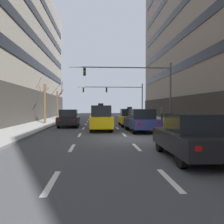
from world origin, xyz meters
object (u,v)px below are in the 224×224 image
at_px(traffic_signal_0, 139,80).
at_px(car_driving_6, 100,115).
at_px(taxi_driving_1, 129,118).
at_px(taxi_driving_4, 101,118).
at_px(car_driving_2, 141,121).
at_px(car_driving_3, 99,114).
at_px(street_tree_0, 58,103).
at_px(pedestrian_1, 162,113).
at_px(car_driving_5, 69,118).
at_px(car_driving_0, 191,137).
at_px(traffic_signal_1, 118,93).
at_px(street_tree_2, 45,102).

bearing_deg(traffic_signal_0, car_driving_6, 133.72).
xyz_separation_m(taxi_driving_1, taxi_driving_4, (-2.92, -4.26, 0.16)).
xyz_separation_m(car_driving_2, car_driving_3, (-2.93, 19.16, -0.03)).
xyz_separation_m(street_tree_0, pedestrian_1, (14.45, -2.90, -1.34)).
bearing_deg(car_driving_5, car_driving_0, -66.85).
height_order(car_driving_2, car_driving_3, car_driving_2).
height_order(car_driving_0, car_driving_6, car_driving_0).
bearing_deg(traffic_signal_1, street_tree_2, -120.73).
bearing_deg(taxi_driving_1, car_driving_5, -175.57).
relative_size(car_driving_0, pedestrian_1, 2.58).
relative_size(car_driving_0, taxi_driving_4, 1.06).
bearing_deg(traffic_signal_1, car_driving_2, -91.29).
bearing_deg(traffic_signal_1, car_driving_0, -90.88).
height_order(car_driving_0, taxi_driving_1, taxi_driving_1).
bearing_deg(taxi_driving_4, street_tree_0, 110.82).
height_order(car_driving_6, street_tree_0, street_tree_0).
relative_size(car_driving_3, traffic_signal_0, 0.39).
height_order(car_driving_6, traffic_signal_1, traffic_signal_1).
distance_m(car_driving_2, traffic_signal_1, 24.67).
xyz_separation_m(taxi_driving_1, car_driving_3, (-2.77, 13.94, -0.02)).
bearing_deg(car_driving_0, street_tree_2, 117.20).
relative_size(car_driving_2, taxi_driving_4, 1.13).
distance_m(taxi_driving_1, car_driving_5, 5.90).
height_order(car_driving_3, taxi_driving_4, taxi_driving_4).
xyz_separation_m(car_driving_5, pedestrian_1, (11.51, 8.80, 0.33)).
xyz_separation_m(car_driving_2, taxi_driving_4, (-3.08, 0.97, 0.15)).
bearing_deg(traffic_signal_1, pedestrian_1, -65.57).
bearing_deg(car_driving_2, traffic_signal_0, 80.50).
relative_size(car_driving_5, street_tree_0, 0.84).
height_order(car_driving_0, traffic_signal_1, traffic_signal_1).
height_order(traffic_signal_1, pedestrian_1, traffic_signal_1).
distance_m(car_driving_5, pedestrian_1, 14.50).
bearing_deg(car_driving_0, car_driving_2, 90.18).
distance_m(car_driving_0, traffic_signal_0, 18.14).
relative_size(street_tree_0, street_tree_2, 1.04).
bearing_deg(taxi_driving_4, taxi_driving_1, 55.52).
bearing_deg(traffic_signal_1, taxi_driving_1, -92.12).
height_order(traffic_signal_0, street_tree_2, traffic_signal_0).
bearing_deg(car_driving_6, street_tree_2, -143.42).
bearing_deg(car_driving_6, taxi_driving_1, -69.43).
relative_size(traffic_signal_0, street_tree_2, 2.22).
height_order(car_driving_0, traffic_signal_0, traffic_signal_0).
distance_m(taxi_driving_1, street_tree_0, 14.39).
bearing_deg(pedestrian_1, car_driving_2, -111.96).
relative_size(car_driving_5, traffic_signal_1, 0.38).
xyz_separation_m(car_driving_2, traffic_signal_1, (0.55, 24.40, 3.58)).
bearing_deg(car_driving_3, traffic_signal_0, -68.57).
relative_size(car_driving_6, street_tree_0, 0.83).
xyz_separation_m(car_driving_0, pedestrian_1, (5.44, 23.01, 0.33)).
height_order(street_tree_0, street_tree_2, street_tree_0).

